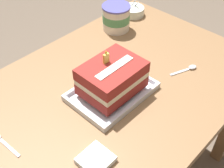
{
  "coord_description": "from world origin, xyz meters",
  "views": [
    {
      "loc": [
        -0.58,
        -0.55,
        1.45
      ],
      "look_at": [
        -0.01,
        -0.01,
        0.73
      ],
      "focal_mm": 46.47,
      "sensor_mm": 36.0,
      "label": 1
    }
  ],
  "objects_px": {
    "foil_tray": "(112,92)",
    "birthday_cake": "(112,78)",
    "bowl_stack": "(133,11)",
    "napkin_pile": "(96,160)",
    "serving_spoon_near_tray": "(2,140)",
    "serving_spoon_by_bowls": "(190,68)",
    "ice_cream_tub": "(116,17)"
  },
  "relations": [
    {
      "from": "serving_spoon_near_tray",
      "to": "bowl_stack",
      "type": "bearing_deg",
      "value": 13.63
    },
    {
      "from": "foil_tray",
      "to": "serving_spoon_near_tray",
      "type": "distance_m",
      "value": 0.4
    },
    {
      "from": "serving_spoon_by_bowls",
      "to": "serving_spoon_near_tray",
      "type": "bearing_deg",
      "value": 161.66
    },
    {
      "from": "foil_tray",
      "to": "bowl_stack",
      "type": "relative_size",
      "value": 2.63
    },
    {
      "from": "serving_spoon_by_bowls",
      "to": "birthday_cake",
      "type": "bearing_deg",
      "value": 157.74
    },
    {
      "from": "ice_cream_tub",
      "to": "serving_spoon_by_bowls",
      "type": "relative_size",
      "value": 1.09
    },
    {
      "from": "ice_cream_tub",
      "to": "serving_spoon_by_bowls",
      "type": "xyz_separation_m",
      "value": [
        -0.02,
        -0.42,
        -0.06
      ]
    },
    {
      "from": "birthday_cake",
      "to": "serving_spoon_near_tray",
      "type": "height_order",
      "value": "birthday_cake"
    },
    {
      "from": "napkin_pile",
      "to": "serving_spoon_near_tray",
      "type": "bearing_deg",
      "value": 119.68
    },
    {
      "from": "bowl_stack",
      "to": "serving_spoon_near_tray",
      "type": "distance_m",
      "value": 0.91
    },
    {
      "from": "foil_tray",
      "to": "ice_cream_tub",
      "type": "xyz_separation_m",
      "value": [
        0.33,
        0.29,
        0.05
      ]
    },
    {
      "from": "birthday_cake",
      "to": "napkin_pile",
      "type": "xyz_separation_m",
      "value": [
        -0.24,
        -0.16,
        -0.07
      ]
    },
    {
      "from": "birthday_cake",
      "to": "serving_spoon_by_bowls",
      "type": "height_order",
      "value": "birthday_cake"
    },
    {
      "from": "foil_tray",
      "to": "napkin_pile",
      "type": "relative_size",
      "value": 3.16
    },
    {
      "from": "foil_tray",
      "to": "ice_cream_tub",
      "type": "relative_size",
      "value": 2.27
    },
    {
      "from": "foil_tray",
      "to": "napkin_pile",
      "type": "xyz_separation_m",
      "value": [
        -0.24,
        -0.16,
        0.0
      ]
    },
    {
      "from": "serving_spoon_near_tray",
      "to": "serving_spoon_by_bowls",
      "type": "relative_size",
      "value": 1.05
    },
    {
      "from": "ice_cream_tub",
      "to": "napkin_pile",
      "type": "height_order",
      "value": "ice_cream_tub"
    },
    {
      "from": "napkin_pile",
      "to": "bowl_stack",
      "type": "bearing_deg",
      "value": 33.37
    },
    {
      "from": "birthday_cake",
      "to": "bowl_stack",
      "type": "relative_size",
      "value": 1.88
    },
    {
      "from": "foil_tray",
      "to": "bowl_stack",
      "type": "distance_m",
      "value": 0.58
    },
    {
      "from": "ice_cream_tub",
      "to": "napkin_pile",
      "type": "distance_m",
      "value": 0.73
    },
    {
      "from": "ice_cream_tub",
      "to": "birthday_cake",
      "type": "bearing_deg",
      "value": -138.93
    },
    {
      "from": "serving_spoon_near_tray",
      "to": "foil_tray",
      "type": "bearing_deg",
      "value": -15.01
    },
    {
      "from": "ice_cream_tub",
      "to": "serving_spoon_near_tray",
      "type": "distance_m",
      "value": 0.75
    },
    {
      "from": "foil_tray",
      "to": "ice_cream_tub",
      "type": "height_order",
      "value": "ice_cream_tub"
    },
    {
      "from": "serving_spoon_near_tray",
      "to": "ice_cream_tub",
      "type": "bearing_deg",
      "value": 14.38
    },
    {
      "from": "foil_tray",
      "to": "birthday_cake",
      "type": "bearing_deg",
      "value": 90.0
    },
    {
      "from": "bowl_stack",
      "to": "foil_tray",
      "type": "bearing_deg",
      "value": -146.97
    },
    {
      "from": "serving_spoon_by_bowls",
      "to": "napkin_pile",
      "type": "distance_m",
      "value": 0.56
    },
    {
      "from": "bowl_stack",
      "to": "napkin_pile",
      "type": "xyz_separation_m",
      "value": [
        -0.73,
        -0.48,
        -0.01
      ]
    },
    {
      "from": "birthday_cake",
      "to": "ice_cream_tub",
      "type": "distance_m",
      "value": 0.44
    }
  ]
}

